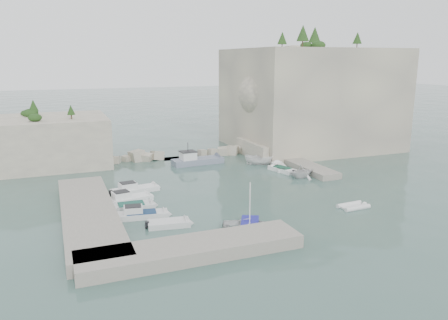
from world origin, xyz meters
name	(u,v)px	position (x,y,z in m)	size (l,w,h in m)	color
ground	(243,197)	(0.00, 0.00, 0.00)	(400.00, 400.00, 0.00)	#406159
cliff_east	(310,99)	(23.00, 23.00, 8.50)	(26.00, 22.00, 17.00)	beige
cliff_terrace	(272,148)	(13.00, 18.00, 1.25)	(8.00, 10.00, 2.50)	beige
outcrop_west	(51,141)	(-20.00, 25.00, 3.50)	(16.00, 14.00, 7.00)	beige
quay_west	(89,214)	(-17.00, -1.00, 0.55)	(5.00, 24.00, 1.10)	#9E9689
quay_south	(193,249)	(-10.00, -12.50, 0.55)	(18.00, 4.00, 1.10)	#9E9689
ledge_east	(300,164)	(13.50, 10.00, 0.40)	(3.00, 16.00, 0.80)	#9E9689
breakwater	(181,153)	(-1.00, 22.00, 0.70)	(28.00, 3.00, 1.40)	beige
motorboat_a	(135,192)	(-11.15, 6.31, 0.00)	(6.10, 1.81, 1.40)	white
motorboat_b	(129,202)	(-12.47, 3.04, 0.00)	(5.69, 1.86, 1.40)	white
motorboat_c	(131,209)	(-12.62, 0.47, 0.00)	(5.26, 1.91, 0.70)	silver
motorboat_d	(142,218)	(-12.12, -2.48, 0.00)	(5.69, 1.69, 1.40)	silver
motorboat_e	(169,226)	(-10.18, -5.68, 0.00)	(4.27, 1.75, 0.70)	silver
rowboat	(250,229)	(-3.45, -9.16, 0.00)	(3.54, 4.96, 1.03)	white
inflatable_dinghy	(353,208)	(9.22, -7.76, 0.00)	(3.43, 1.67, 0.44)	silver
tender_east_a	(302,177)	(10.57, 4.71, 0.00)	(3.20, 3.70, 1.95)	silver
tender_east_b	(282,171)	(9.72, 8.47, 0.00)	(4.71, 1.61, 0.70)	white
tender_east_c	(280,169)	(10.11, 9.90, 0.00)	(4.89, 1.58, 0.70)	silver
tender_east_d	(260,165)	(8.62, 13.32, 0.00)	(1.68, 4.47, 1.73)	white
work_boat	(198,164)	(0.16, 17.11, 0.00)	(8.42, 2.49, 2.20)	slate
rowboat_mast	(250,202)	(-3.45, -9.16, 2.61)	(0.10, 0.10, 4.20)	white
vegetation	(282,43)	(17.83, 24.40, 17.93)	(53.48, 13.88, 13.40)	#1E4219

